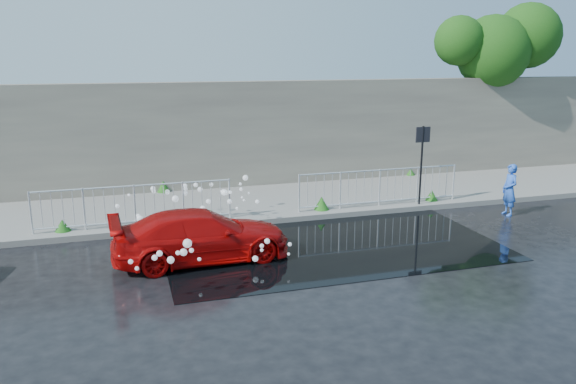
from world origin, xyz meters
name	(u,v)px	position (x,y,z in m)	size (l,w,h in m)	color
ground	(323,259)	(0.00, 0.00, 0.00)	(90.00, 90.00, 0.00)	black
pavement	(267,202)	(0.00, 5.00, 0.07)	(30.00, 4.00, 0.15)	slate
curb	(286,219)	(0.00, 3.00, 0.08)	(30.00, 0.25, 0.16)	slate
retaining_wall	(250,134)	(0.00, 7.20, 1.90)	(30.00, 0.60, 3.50)	#5F5750
puddle	(328,242)	(0.50, 1.00, 0.01)	(8.00, 5.00, 0.01)	black
sign_post	(422,152)	(4.20, 3.10, 1.72)	(0.45, 0.06, 2.50)	black
tree	(501,45)	(9.83, 7.41, 4.84)	(5.16, 2.77, 6.44)	#332114
railing_left	(135,204)	(-4.00, 3.35, 0.74)	(5.05, 0.05, 1.10)	silver
railing_right	(380,186)	(3.00, 3.35, 0.74)	(5.05, 0.05, 1.10)	silver
weeds	(264,198)	(-0.22, 4.49, 0.32)	(12.17, 3.93, 0.39)	#164712
water_spray	(205,213)	(-2.36, 2.04, 0.71)	(3.69, 5.59, 1.09)	white
red_car	(201,236)	(-2.65, 0.73, 0.57)	(1.61, 3.95, 1.15)	#A50706
person	(510,190)	(6.34, 1.80, 0.75)	(0.55, 0.36, 1.49)	blue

